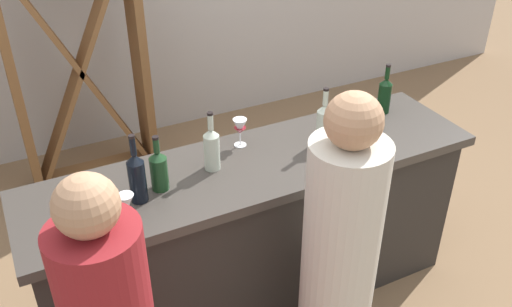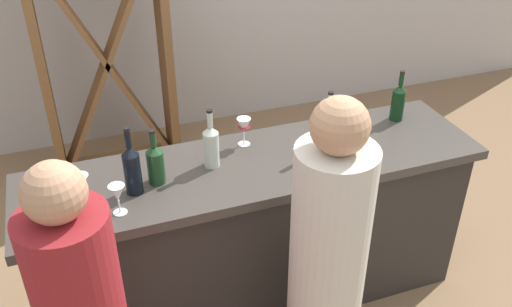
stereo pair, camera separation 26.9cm
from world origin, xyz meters
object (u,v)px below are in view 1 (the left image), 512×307
object	(u,v)px
wine_bottle_far_right_dark_green	(385,94)
wine_bottle_center_clear_pale	(212,148)
wine_rack	(79,70)
wine_glass_near_right	(241,128)
wine_glass_near_left	(126,203)
wine_glass_near_center	(86,196)
wine_bottle_leftmost_near_black	(137,176)
wine_bottle_second_right_clear_pale	(324,124)
wine_bottle_rightmost_amber_brown	(344,130)
person_left_guest	(339,260)
wine_bottle_second_left_olive_green	(159,169)

from	to	relation	value
wine_bottle_far_right_dark_green	wine_bottle_center_clear_pale	bearing A→B (deg)	-174.70
wine_rack	wine_glass_near_right	bearing A→B (deg)	-70.39
wine_glass_near_left	wine_rack	bearing A→B (deg)	84.89
wine_glass_near_left	wine_bottle_far_right_dark_green	bearing A→B (deg)	11.70
wine_bottle_center_clear_pale	wine_glass_near_center	size ratio (longest dim) A/B	1.99
wine_bottle_center_clear_pale	wine_glass_near_right	xyz separation A→B (m)	(0.21, 0.13, -0.01)
wine_bottle_leftmost_near_black	wine_bottle_second_right_clear_pale	size ratio (longest dim) A/B	1.05
wine_bottle_rightmost_amber_brown	wine_bottle_second_right_clear_pale	bearing A→B (deg)	137.44
wine_rack	wine_bottle_leftmost_near_black	world-z (taller)	wine_rack
wine_glass_near_center	wine_bottle_center_clear_pale	bearing A→B (deg)	10.14
wine_glass_near_center	person_left_guest	bearing A→B (deg)	-28.83
wine_rack	wine_bottle_leftmost_near_black	xyz separation A→B (m)	(-0.08, -1.69, 0.18)
wine_bottle_leftmost_near_black	wine_bottle_far_right_dark_green	distance (m)	1.49
wine_bottle_leftmost_near_black	wine_rack	bearing A→B (deg)	87.40
person_left_guest	wine_bottle_leftmost_near_black	bearing A→B (deg)	62.92
wine_bottle_leftmost_near_black	wine_bottle_second_left_olive_green	xyz separation A→B (m)	(0.11, 0.04, -0.02)
wine_bottle_second_left_olive_green	wine_bottle_rightmost_amber_brown	world-z (taller)	wine_bottle_second_left_olive_green
wine_bottle_second_left_olive_green	wine_bottle_center_clear_pale	xyz separation A→B (m)	(0.28, 0.05, 0.01)
wine_bottle_second_right_clear_pale	wine_bottle_rightmost_amber_brown	size ratio (longest dim) A/B	1.16
wine_bottle_rightmost_amber_brown	wine_bottle_far_right_dark_green	size ratio (longest dim) A/B	0.95
wine_bottle_rightmost_amber_brown	wine_glass_near_center	world-z (taller)	wine_bottle_rightmost_amber_brown
wine_bottle_second_left_olive_green	wine_bottle_rightmost_amber_brown	distance (m)	0.95
wine_rack	wine_glass_near_left	xyz separation A→B (m)	(-0.16, -1.83, 0.15)
wine_glass_near_center	wine_glass_near_right	xyz separation A→B (m)	(0.83, 0.24, -0.01)
wine_rack	wine_bottle_leftmost_near_black	size ratio (longest dim) A/B	5.26
wine_bottle_second_left_olive_green	wine_glass_near_center	distance (m)	0.34
wine_bottle_second_right_clear_pale	wine_glass_near_center	bearing A→B (deg)	-177.25
wine_bottle_rightmost_amber_brown	wine_bottle_center_clear_pale	bearing A→B (deg)	169.90
person_left_guest	wine_bottle_second_right_clear_pale	bearing A→B (deg)	-15.00
wine_bottle_far_right_dark_green	wine_bottle_leftmost_near_black	bearing A→B (deg)	-172.60
wine_bottle_leftmost_near_black	wine_bottle_far_right_dark_green	bearing A→B (deg)	7.40
wine_bottle_leftmost_near_black	wine_bottle_center_clear_pale	distance (m)	0.40
wine_bottle_second_left_olive_green	person_left_guest	distance (m)	0.90
wine_bottle_second_right_clear_pale	wine_bottle_leftmost_near_black	bearing A→B (deg)	-177.71
wine_bottle_center_clear_pale	wine_rack	bearing A→B (deg)	100.96
wine_glass_near_right	wine_bottle_center_clear_pale	bearing A→B (deg)	-148.13
wine_bottle_center_clear_pale	wine_glass_near_right	world-z (taller)	wine_bottle_center_clear_pale
wine_bottle_far_right_dark_green	person_left_guest	world-z (taller)	person_left_guest
wine_rack	person_left_guest	distance (m)	2.32
wine_bottle_rightmost_amber_brown	person_left_guest	world-z (taller)	person_left_guest
wine_bottle_rightmost_amber_brown	wine_glass_near_center	size ratio (longest dim) A/B	1.79
wine_bottle_second_right_clear_pale	wine_glass_near_right	xyz separation A→B (m)	(-0.38, 0.18, -0.02)
wine_bottle_rightmost_amber_brown	wine_glass_near_right	distance (m)	0.52
wine_bottle_center_clear_pale	wine_bottle_leftmost_near_black	bearing A→B (deg)	-166.82
wine_bottle_center_clear_pale	person_left_guest	xyz separation A→B (m)	(0.33, -0.63, -0.33)
wine_glass_near_right	wine_bottle_leftmost_near_black	bearing A→B (deg)	-159.60
wine_bottle_far_right_dark_green	wine_glass_near_left	world-z (taller)	wine_bottle_far_right_dark_green
wine_bottle_far_right_dark_green	wine_glass_near_left	distance (m)	1.60
wine_rack	wine_glass_near_left	size ratio (longest dim) A/B	12.29
wine_glass_near_left	wine_glass_near_right	distance (m)	0.77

